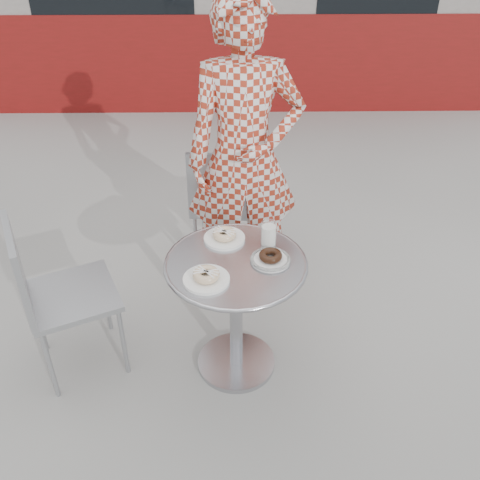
{
  "coord_description": "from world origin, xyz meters",
  "views": [
    {
      "loc": [
        -0.04,
        -2.01,
        2.15
      ],
      "look_at": [
        -0.01,
        0.03,
        0.74
      ],
      "focal_mm": 40.0,
      "sensor_mm": 36.0,
      "label": 1
    }
  ],
  "objects_px": {
    "bistro_table": "(236,290)",
    "chair_far": "(226,225)",
    "plate_near": "(206,277)",
    "chair_left": "(75,323)",
    "plate_far": "(224,236)",
    "plate_checker": "(270,258)",
    "seated_person": "(245,158)",
    "milk_cup": "(269,234)"
  },
  "relations": [
    {
      "from": "chair_far",
      "to": "seated_person",
      "type": "xyz_separation_m",
      "value": [
        0.11,
        -0.28,
        0.61
      ]
    },
    {
      "from": "seated_person",
      "to": "milk_cup",
      "type": "height_order",
      "value": "seated_person"
    },
    {
      "from": "plate_checker",
      "to": "plate_near",
      "type": "bearing_deg",
      "value": -154.22
    },
    {
      "from": "bistro_table",
      "to": "plate_near",
      "type": "height_order",
      "value": "plate_near"
    },
    {
      "from": "bistro_table",
      "to": "plate_near",
      "type": "bearing_deg",
      "value": -134.25
    },
    {
      "from": "seated_person",
      "to": "plate_checker",
      "type": "xyz_separation_m",
      "value": [
        0.1,
        -0.67,
        -0.18
      ]
    },
    {
      "from": "chair_far",
      "to": "plate_far",
      "type": "height_order",
      "value": "chair_far"
    },
    {
      "from": "seated_person",
      "to": "bistro_table",
      "type": "bearing_deg",
      "value": -99.42
    },
    {
      "from": "chair_far",
      "to": "milk_cup",
      "type": "relative_size",
      "value": 7.12
    },
    {
      "from": "chair_left",
      "to": "seated_person",
      "type": "distance_m",
      "value": 1.24
    },
    {
      "from": "seated_person",
      "to": "plate_far",
      "type": "xyz_separation_m",
      "value": [
        -0.11,
        -0.49,
        -0.18
      ]
    },
    {
      "from": "plate_near",
      "to": "plate_far",
      "type": "bearing_deg",
      "value": 76.46
    },
    {
      "from": "bistro_table",
      "to": "plate_checker",
      "type": "bearing_deg",
      "value": 2.22
    },
    {
      "from": "plate_checker",
      "to": "chair_far",
      "type": "bearing_deg",
      "value": 103.02
    },
    {
      "from": "bistro_table",
      "to": "seated_person",
      "type": "distance_m",
      "value": 0.77
    },
    {
      "from": "plate_far",
      "to": "milk_cup",
      "type": "relative_size",
      "value": 1.69
    },
    {
      "from": "chair_left",
      "to": "plate_near",
      "type": "height_order",
      "value": "chair_left"
    },
    {
      "from": "plate_checker",
      "to": "plate_far",
      "type": "bearing_deg",
      "value": 140.15
    },
    {
      "from": "chair_left",
      "to": "plate_checker",
      "type": "relative_size",
      "value": 4.7
    },
    {
      "from": "plate_far",
      "to": "milk_cup",
      "type": "xyz_separation_m",
      "value": [
        0.21,
        -0.04,
        0.04
      ]
    },
    {
      "from": "plate_near",
      "to": "milk_cup",
      "type": "relative_size",
      "value": 1.74
    },
    {
      "from": "chair_far",
      "to": "plate_far",
      "type": "xyz_separation_m",
      "value": [
        0.01,
        -0.77,
        0.43
      ]
    },
    {
      "from": "bistro_table",
      "to": "plate_far",
      "type": "height_order",
      "value": "plate_far"
    },
    {
      "from": "bistro_table",
      "to": "seated_person",
      "type": "height_order",
      "value": "seated_person"
    },
    {
      "from": "seated_person",
      "to": "plate_near",
      "type": "relative_size",
      "value": 8.44
    },
    {
      "from": "chair_far",
      "to": "plate_far",
      "type": "relative_size",
      "value": 4.21
    },
    {
      "from": "seated_person",
      "to": "milk_cup",
      "type": "xyz_separation_m",
      "value": [
        0.1,
        -0.53,
        -0.14
      ]
    },
    {
      "from": "milk_cup",
      "to": "plate_near",
      "type": "bearing_deg",
      "value": -136.0
    },
    {
      "from": "chair_far",
      "to": "plate_near",
      "type": "relative_size",
      "value": 4.1
    },
    {
      "from": "bistro_table",
      "to": "chair_far",
      "type": "xyz_separation_m",
      "value": [
        -0.06,
        0.95,
        -0.25
      ]
    },
    {
      "from": "chair_left",
      "to": "milk_cup",
      "type": "xyz_separation_m",
      "value": [
        0.97,
        0.11,
        0.46
      ]
    },
    {
      "from": "plate_far",
      "to": "milk_cup",
      "type": "distance_m",
      "value": 0.22
    },
    {
      "from": "chair_left",
      "to": "plate_checker",
      "type": "height_order",
      "value": "chair_left"
    },
    {
      "from": "plate_near",
      "to": "seated_person",
      "type": "bearing_deg",
      "value": 77.18
    },
    {
      "from": "milk_cup",
      "to": "chair_far",
      "type": "bearing_deg",
      "value": 105.11
    },
    {
      "from": "plate_far",
      "to": "plate_checker",
      "type": "distance_m",
      "value": 0.28
    },
    {
      "from": "bistro_table",
      "to": "chair_left",
      "type": "relative_size",
      "value": 0.77
    },
    {
      "from": "plate_checker",
      "to": "chair_left",
      "type": "bearing_deg",
      "value": 178.18
    },
    {
      "from": "chair_left",
      "to": "plate_far",
      "type": "relative_size",
      "value": 4.36
    },
    {
      "from": "bistro_table",
      "to": "plate_far",
      "type": "bearing_deg",
      "value": 106.28
    },
    {
      "from": "plate_checker",
      "to": "milk_cup",
      "type": "distance_m",
      "value": 0.14
    },
    {
      "from": "bistro_table",
      "to": "seated_person",
      "type": "bearing_deg",
      "value": 85.4
    }
  ]
}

